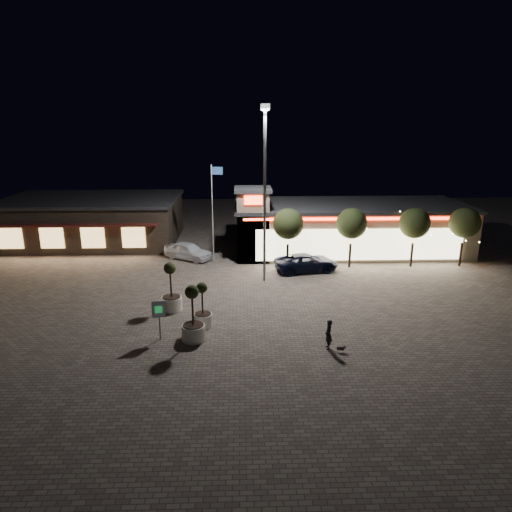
{
  "coord_description": "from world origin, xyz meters",
  "views": [
    {
      "loc": [
        0.37,
        -23.7,
        11.24
      ],
      "look_at": [
        1.33,
        6.0,
        2.47
      ],
      "focal_mm": 32.0,
      "sensor_mm": 36.0,
      "label": 1
    }
  ],
  "objects_px": {
    "valet_sign": "(159,313)",
    "pedestrian": "(328,335)",
    "planter_left": "(171,296)",
    "white_sedan": "(188,251)",
    "planter_mid": "(193,323)",
    "pickup_truck": "(306,262)"
  },
  "relations": [
    {
      "from": "white_sedan",
      "to": "valet_sign",
      "type": "bearing_deg",
      "value": -148.4
    },
    {
      "from": "pedestrian",
      "to": "planter_mid",
      "type": "distance_m",
      "value": 7.12
    },
    {
      "from": "pedestrian",
      "to": "valet_sign",
      "type": "relative_size",
      "value": 0.72
    },
    {
      "from": "white_sedan",
      "to": "pedestrian",
      "type": "xyz_separation_m",
      "value": [
        8.94,
        -16.23,
        0.06
      ]
    },
    {
      "from": "planter_mid",
      "to": "white_sedan",
      "type": "bearing_deg",
      "value": 97.33
    },
    {
      "from": "pickup_truck",
      "to": "planter_mid",
      "type": "height_order",
      "value": "planter_mid"
    },
    {
      "from": "valet_sign",
      "to": "white_sedan",
      "type": "bearing_deg",
      "value": 90.47
    },
    {
      "from": "white_sedan",
      "to": "planter_left",
      "type": "relative_size",
      "value": 1.38
    },
    {
      "from": "white_sedan",
      "to": "pedestrian",
      "type": "relative_size",
      "value": 2.72
    },
    {
      "from": "pedestrian",
      "to": "planter_mid",
      "type": "bearing_deg",
      "value": -100.64
    },
    {
      "from": "pickup_truck",
      "to": "white_sedan",
      "type": "distance_m",
      "value": 10.2
    },
    {
      "from": "pickup_truck",
      "to": "planter_left",
      "type": "distance_m",
      "value": 11.99
    },
    {
      "from": "white_sedan",
      "to": "planter_mid",
      "type": "relative_size",
      "value": 1.38
    },
    {
      "from": "valet_sign",
      "to": "pedestrian",
      "type": "bearing_deg",
      "value": -8.98
    },
    {
      "from": "white_sedan",
      "to": "planter_mid",
      "type": "bearing_deg",
      "value": -141.54
    },
    {
      "from": "pedestrian",
      "to": "white_sedan",
      "type": "bearing_deg",
      "value": -152.02
    },
    {
      "from": "pickup_truck",
      "to": "valet_sign",
      "type": "height_order",
      "value": "valet_sign"
    },
    {
      "from": "pedestrian",
      "to": "planter_left",
      "type": "height_order",
      "value": "planter_left"
    },
    {
      "from": "pickup_truck",
      "to": "pedestrian",
      "type": "xyz_separation_m",
      "value": [
        -0.64,
        -12.74,
        0.1
      ]
    },
    {
      "from": "pickup_truck",
      "to": "pedestrian",
      "type": "height_order",
      "value": "pedestrian"
    },
    {
      "from": "planter_mid",
      "to": "valet_sign",
      "type": "bearing_deg",
      "value": 174.11
    },
    {
      "from": "white_sedan",
      "to": "pedestrian",
      "type": "height_order",
      "value": "pedestrian"
    }
  ]
}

